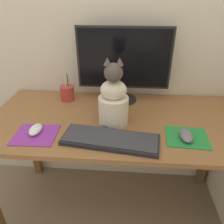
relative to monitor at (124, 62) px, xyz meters
name	(u,v)px	position (x,y,z in m)	size (l,w,h in m)	color
ground_plane	(115,206)	(-0.03, -0.23, -0.97)	(12.00, 12.00, 0.00)	#847056
wall_back	(121,8)	(-0.03, 0.13, 0.28)	(7.00, 0.04, 2.50)	beige
desk	(116,134)	(-0.03, -0.23, -0.34)	(1.40, 0.66, 0.73)	brown
monitor	(124,62)	(0.00, 0.00, 0.00)	(0.55, 0.17, 0.44)	black
keyboard	(110,139)	(-0.04, -0.43, -0.23)	(0.47, 0.22, 0.02)	black
mousepad_left	(36,135)	(-0.41, -0.41, -0.24)	(0.21, 0.19, 0.00)	purple
mousepad_right	(187,137)	(0.32, -0.38, -0.24)	(0.21, 0.19, 0.00)	#238438
computer_mouse_left	(36,129)	(-0.41, -0.39, -0.23)	(0.06, 0.10, 0.03)	white
computer_mouse_right	(186,135)	(0.31, -0.39, -0.22)	(0.06, 0.11, 0.03)	slate
cat	(113,100)	(-0.04, -0.27, -0.11)	(0.21, 0.19, 0.35)	beige
pen_cup	(67,93)	(-0.35, -0.02, -0.20)	(0.09, 0.09, 0.18)	#B23833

